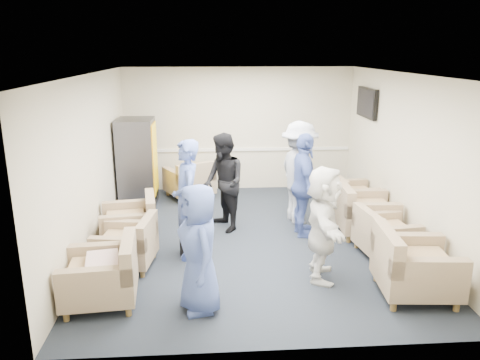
{
  "coord_description": "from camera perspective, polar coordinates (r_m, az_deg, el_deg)",
  "views": [
    {
      "loc": [
        -0.69,
        -7.23,
        3.06
      ],
      "look_at": [
        -0.17,
        0.2,
        0.97
      ],
      "focal_mm": 35.0,
      "sensor_mm": 36.0,
      "label": 1
    }
  ],
  "objects": [
    {
      "name": "floor",
      "position": [
        7.88,
        1.33,
        -7.21
      ],
      "size": [
        6.0,
        6.0,
        0.0
      ],
      "primitive_type": "plane",
      "color": "black",
      "rests_on": "ground"
    },
    {
      "name": "ceiling",
      "position": [
        7.27,
        1.47,
        12.81
      ],
      "size": [
        6.0,
        6.0,
        0.0
      ],
      "primitive_type": "plane",
      "rotation": [
        3.14,
        0.0,
        0.0
      ],
      "color": "white",
      "rests_on": "back_wall"
    },
    {
      "name": "back_wall",
      "position": [
        10.39,
        -0.15,
        6.18
      ],
      "size": [
        5.0,
        0.02,
        2.7
      ],
      "primitive_type": "cube",
      "color": "beige",
      "rests_on": "floor"
    },
    {
      "name": "front_wall",
      "position": [
        4.61,
        4.9,
        -6.18
      ],
      "size": [
        5.0,
        0.02,
        2.7
      ],
      "primitive_type": "cube",
      "color": "beige",
      "rests_on": "floor"
    },
    {
      "name": "left_wall",
      "position": [
        7.64,
        -17.62,
        1.98
      ],
      "size": [
        0.02,
        6.0,
        2.7
      ],
      "primitive_type": "cube",
      "color": "beige",
      "rests_on": "floor"
    },
    {
      "name": "right_wall",
      "position": [
        8.08,
        19.36,
        2.54
      ],
      "size": [
        0.02,
        6.0,
        2.7
      ],
      "primitive_type": "cube",
      "color": "beige",
      "rests_on": "floor"
    },
    {
      "name": "chair_rail",
      "position": [
        10.45,
        -0.14,
        3.73
      ],
      "size": [
        4.98,
        0.04,
        0.06
      ],
      "primitive_type": "cube",
      "color": "silver",
      "rests_on": "back_wall"
    },
    {
      "name": "tv",
      "position": [
        9.6,
        15.2,
        9.06
      ],
      "size": [
        0.1,
        1.0,
        0.58
      ],
      "color": "black",
      "rests_on": "right_wall"
    },
    {
      "name": "armchair_left_near",
      "position": [
        6.13,
        -16.16,
        -11.27
      ],
      "size": [
        0.95,
        0.95,
        0.7
      ],
      "rotation": [
        0.0,
        0.0,
        -1.48
      ],
      "color": "#8A7459",
      "rests_on": "floor"
    },
    {
      "name": "armchair_left_mid",
      "position": [
        7.01,
        -13.36,
        -7.83
      ],
      "size": [
        0.89,
        0.89,
        0.64
      ],
      "rotation": [
        0.0,
        0.0,
        -1.7
      ],
      "color": "#8A7459",
      "rests_on": "floor"
    },
    {
      "name": "armchair_left_far",
      "position": [
        7.78,
        -12.95,
        -5.23
      ],
      "size": [
        0.96,
        0.96,
        0.68
      ],
      "rotation": [
        0.0,
        0.0,
        -1.43
      ],
      "color": "#8A7459",
      "rests_on": "floor"
    },
    {
      "name": "armchair_right_near",
      "position": [
        6.43,
        20.16,
        -10.07
      ],
      "size": [
        1.01,
        1.01,
        0.75
      ],
      "rotation": [
        0.0,
        0.0,
        1.49
      ],
      "color": "#8A7459",
      "rests_on": "floor"
    },
    {
      "name": "armchair_right_midnear",
      "position": [
        7.51,
        17.0,
        -6.5
      ],
      "size": [
        0.88,
        0.88,
        0.63
      ],
      "rotation": [
        0.0,
        0.0,
        1.69
      ],
      "color": "#8A7459",
      "rests_on": "floor"
    },
    {
      "name": "armchair_right_midfar",
      "position": [
        8.24,
        14.69,
        -3.96
      ],
      "size": [
        0.96,
        0.96,
        0.73
      ],
      "rotation": [
        0.0,
        0.0,
        1.52
      ],
      "color": "#8A7459",
      "rests_on": "floor"
    },
    {
      "name": "armchair_right_far",
      "position": [
        9.21,
        13.39,
        -2.11
      ],
      "size": [
        0.88,
        0.88,
        0.64
      ],
      "rotation": [
        0.0,
        0.0,
        1.68
      ],
      "color": "#8A7459",
      "rests_on": "floor"
    },
    {
      "name": "armchair_corner",
      "position": [
        9.96,
        -6.07,
        -0.24
      ],
      "size": [
        1.17,
        1.17,
        0.69
      ],
      "rotation": [
        0.0,
        0.0,
        3.62
      ],
      "color": "#8A7459",
      "rests_on": "floor"
    },
    {
      "name": "vending_machine",
      "position": [
        9.54,
        -12.37,
        2.06
      ],
      "size": [
        0.71,
        0.83,
        1.76
      ],
      "color": "#4D4D54",
      "rests_on": "floor"
    },
    {
      "name": "backpack",
      "position": [
        7.29,
        -6.11,
        -7.13
      ],
      "size": [
        0.31,
        0.25,
        0.48
      ],
      "rotation": [
        0.0,
        0.0,
        -0.19
      ],
      "color": "black",
      "rests_on": "floor"
    },
    {
      "name": "pillow",
      "position": [
        6.04,
        -16.42,
        -9.71
      ],
      "size": [
        0.46,
        0.56,
        0.15
      ],
      "primitive_type": "cube",
      "rotation": [
        0.0,
        0.0,
        -1.39
      ],
      "color": "beige",
      "rests_on": "armchair_left_near"
    },
    {
      "name": "person_front_left",
      "position": [
        5.59,
        -5.02,
        -8.36
      ],
      "size": [
        0.71,
        0.89,
        1.58
      ],
      "primitive_type": "imported",
      "rotation": [
        0.0,
        0.0,
        -1.27
      ],
      "color": "#4358A1",
      "rests_on": "floor"
    },
    {
      "name": "person_mid_left",
      "position": [
        6.99,
        -6.48,
        -2.41
      ],
      "size": [
        0.55,
        0.73,
        1.81
      ],
      "primitive_type": "imported",
      "rotation": [
        0.0,
        0.0,
        -1.39
      ],
      "color": "#4358A1",
      "rests_on": "floor"
    },
    {
      "name": "person_back_left",
      "position": [
        8.02,
        -2.02,
        -0.34
      ],
      "size": [
        0.9,
        1.01,
        1.7
      ],
      "primitive_type": "imported",
      "rotation": [
        0.0,
        0.0,
        -1.2
      ],
      "color": "black",
      "rests_on": "floor"
    },
    {
      "name": "person_back_right",
      "position": [
        8.44,
        7.21,
        0.88
      ],
      "size": [
        0.91,
        1.31,
        1.85
      ],
      "primitive_type": "imported",
      "rotation": [
        0.0,
        0.0,
        1.77
      ],
      "color": "silver",
      "rests_on": "floor"
    },
    {
      "name": "person_mid_right",
      "position": [
        7.83,
        7.76,
        -0.66
      ],
      "size": [
        0.44,
        1.04,
        1.76
      ],
      "primitive_type": "imported",
      "rotation": [
        0.0,
        0.0,
        1.59
      ],
      "color": "#4358A1",
      "rests_on": "floor"
    },
    {
      "name": "person_front_right",
      "position": [
        6.42,
        10.13,
        -5.25
      ],
      "size": [
        0.74,
        1.54,
        1.59
      ],
      "primitive_type": "imported",
      "rotation": [
        0.0,
        0.0,
        1.38
      ],
      "color": "white",
      "rests_on": "floor"
    }
  ]
}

